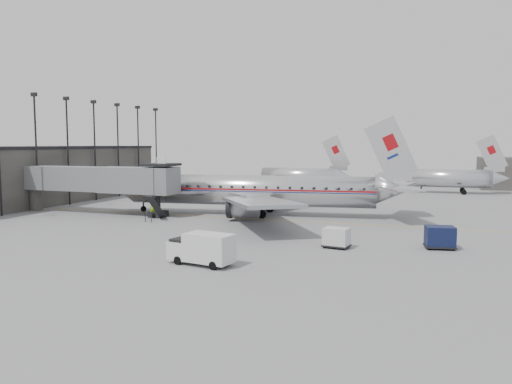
{
  "coord_description": "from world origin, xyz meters",
  "views": [
    {
      "loc": [
        21.17,
        -47.87,
        8.66
      ],
      "look_at": [
        2.41,
        5.31,
        3.2
      ],
      "focal_mm": 35.0,
      "sensor_mm": 36.0,
      "label": 1
    }
  ],
  "objects_px": {
    "baggage_cart_navy": "(440,237)",
    "ramp_worker": "(153,209)",
    "airliner": "(256,190)",
    "baggage_cart_white": "(337,237)",
    "service_van": "(202,248)"
  },
  "relations": [
    {
      "from": "baggage_cart_navy",
      "to": "ramp_worker",
      "type": "height_order",
      "value": "ramp_worker"
    },
    {
      "from": "airliner",
      "to": "baggage_cart_navy",
      "type": "height_order",
      "value": "airliner"
    },
    {
      "from": "baggage_cart_white",
      "to": "ramp_worker",
      "type": "xyz_separation_m",
      "value": [
        -23.55,
        9.96,
        0.09
      ]
    },
    {
      "from": "baggage_cart_white",
      "to": "ramp_worker",
      "type": "relative_size",
      "value": 1.21
    },
    {
      "from": "airliner",
      "to": "service_van",
      "type": "bearing_deg",
      "value": -86.67
    },
    {
      "from": "airliner",
      "to": "service_van",
      "type": "xyz_separation_m",
      "value": [
        4.73,
        -25.09,
        -1.79
      ]
    },
    {
      "from": "baggage_cart_white",
      "to": "ramp_worker",
      "type": "bearing_deg",
      "value": 166.74
    },
    {
      "from": "airliner",
      "to": "ramp_worker",
      "type": "height_order",
      "value": "airliner"
    },
    {
      "from": "service_van",
      "to": "ramp_worker",
      "type": "height_order",
      "value": "service_van"
    },
    {
      "from": "airliner",
      "to": "service_van",
      "type": "height_order",
      "value": "airliner"
    },
    {
      "from": "airliner",
      "to": "service_van",
      "type": "relative_size",
      "value": 7.3
    },
    {
      "from": "airliner",
      "to": "baggage_cart_navy",
      "type": "distance_m",
      "value": 25.04
    },
    {
      "from": "service_van",
      "to": "baggage_cart_white",
      "type": "distance_m",
      "value": 12.12
    },
    {
      "from": "ramp_worker",
      "to": "baggage_cart_navy",
      "type": "bearing_deg",
      "value": -55.87
    },
    {
      "from": "baggage_cart_navy",
      "to": "ramp_worker",
      "type": "distance_m",
      "value": 32.56
    }
  ]
}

